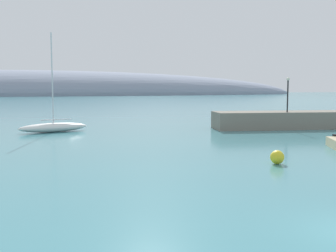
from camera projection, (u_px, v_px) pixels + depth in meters
breakwater_rocks at (321, 120)px, 47.93m from camera, size 26.18×8.36×2.00m
distant_ridge at (30, 95)px, 232.96m from camera, size 342.87×67.10×28.97m
sailboat_white_mid_mooring at (54, 127)px, 43.58m from camera, size 7.62×3.53×10.68m
mooring_buoy_yellow at (277, 157)px, 25.50m from camera, size 0.88×0.88×0.88m
harbor_lamp_post at (288, 91)px, 45.67m from camera, size 0.36×0.36×3.97m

